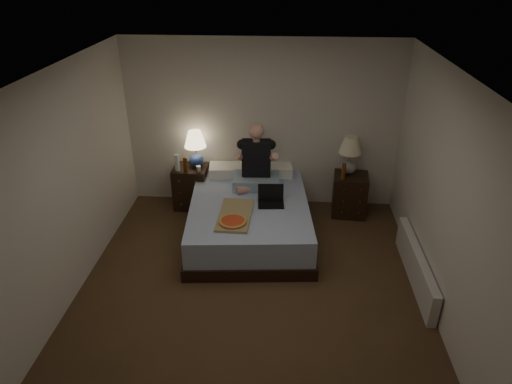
# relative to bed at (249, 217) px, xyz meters

# --- Properties ---
(floor) EXTENTS (4.00, 4.50, 0.00)m
(floor) POSITION_rel_bed_xyz_m (0.12, -1.26, -0.26)
(floor) COLOR brown
(floor) RESTS_ON ground
(ceiling) EXTENTS (4.00, 4.50, 0.00)m
(ceiling) POSITION_rel_bed_xyz_m (0.12, -1.26, 2.24)
(ceiling) COLOR white
(ceiling) RESTS_ON ground
(wall_back) EXTENTS (4.00, 0.00, 2.50)m
(wall_back) POSITION_rel_bed_xyz_m (0.12, 0.99, 0.99)
(wall_back) COLOR beige
(wall_back) RESTS_ON ground
(wall_front) EXTENTS (4.00, 0.00, 2.50)m
(wall_front) POSITION_rel_bed_xyz_m (0.12, -3.51, 0.99)
(wall_front) COLOR beige
(wall_front) RESTS_ON ground
(wall_left) EXTENTS (0.00, 4.50, 2.50)m
(wall_left) POSITION_rel_bed_xyz_m (-1.88, -1.26, 0.99)
(wall_left) COLOR beige
(wall_left) RESTS_ON ground
(wall_right) EXTENTS (0.00, 4.50, 2.50)m
(wall_right) POSITION_rel_bed_xyz_m (2.12, -1.26, 0.99)
(wall_right) COLOR beige
(wall_right) RESTS_ON ground
(bed) EXTENTS (1.74, 2.22, 0.52)m
(bed) POSITION_rel_bed_xyz_m (0.00, 0.00, 0.00)
(bed) COLOR #5D7EBB
(bed) RESTS_ON floor
(nightstand_left) EXTENTS (0.51, 0.46, 0.65)m
(nightstand_left) POSITION_rel_bed_xyz_m (-0.95, 0.74, 0.06)
(nightstand_left) COLOR black
(nightstand_left) RESTS_ON floor
(nightstand_right) EXTENTS (0.52, 0.48, 0.63)m
(nightstand_right) POSITION_rel_bed_xyz_m (1.44, 0.66, 0.05)
(nightstand_right) COLOR black
(nightstand_right) RESTS_ON floor
(lamp_left) EXTENTS (0.34, 0.34, 0.56)m
(lamp_left) POSITION_rel_bed_xyz_m (-0.85, 0.79, 0.67)
(lamp_left) COLOR navy
(lamp_left) RESTS_ON nightstand_left
(lamp_right) EXTENTS (0.33, 0.33, 0.56)m
(lamp_right) POSITION_rel_bed_xyz_m (1.39, 0.74, 0.65)
(lamp_right) COLOR gray
(lamp_right) RESTS_ON nightstand_right
(water_bottle) EXTENTS (0.07, 0.07, 0.25)m
(water_bottle) POSITION_rel_bed_xyz_m (-1.10, 0.63, 0.51)
(water_bottle) COLOR silver
(water_bottle) RESTS_ON nightstand_left
(soda_can) EXTENTS (0.07, 0.07, 0.10)m
(soda_can) POSITION_rel_bed_xyz_m (-0.79, 0.59, 0.44)
(soda_can) COLOR beige
(soda_can) RESTS_ON nightstand_left
(beer_bottle_left) EXTENTS (0.06, 0.06, 0.23)m
(beer_bottle_left) POSITION_rel_bed_xyz_m (-0.97, 0.58, 0.50)
(beer_bottle_left) COLOR #50280B
(beer_bottle_left) RESTS_ON nightstand_left
(beer_bottle_right) EXTENTS (0.06, 0.06, 0.23)m
(beer_bottle_right) POSITION_rel_bed_xyz_m (1.30, 0.54, 0.48)
(beer_bottle_right) COLOR #582F0C
(beer_bottle_right) RESTS_ON nightstand_right
(person) EXTENTS (0.68, 0.55, 0.93)m
(person) POSITION_rel_bed_xyz_m (0.07, 0.44, 0.73)
(person) COLOR black
(person) RESTS_ON bed
(laptop) EXTENTS (0.36, 0.30, 0.24)m
(laptop) POSITION_rel_bed_xyz_m (0.30, -0.09, 0.38)
(laptop) COLOR black
(laptop) RESTS_ON bed
(pizza_box) EXTENTS (0.43, 0.77, 0.08)m
(pizza_box) POSITION_rel_bed_xyz_m (-0.15, -0.63, 0.30)
(pizza_box) COLOR tan
(pizza_box) RESTS_ON bed
(radiator) EXTENTS (0.10, 1.60, 0.40)m
(radiator) POSITION_rel_bed_xyz_m (2.05, -0.89, -0.06)
(radiator) COLOR silver
(radiator) RESTS_ON floor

